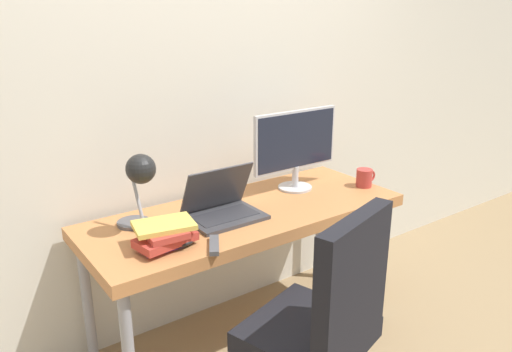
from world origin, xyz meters
TOP-DOWN VIEW (x-y plane):
  - wall_back at (0.00, 0.70)m, footprint 8.00×0.05m
  - desk at (0.00, 0.32)m, footprint 1.63×0.64m
  - laptop at (-0.15, 0.31)m, footprint 0.35×0.26m
  - monitor at (0.40, 0.43)m, footprint 0.55×0.19m
  - desk_lamp at (-0.53, 0.37)m, footprint 0.15×0.28m
  - office_chair at (-0.11, -0.39)m, footprint 0.63×0.61m
  - book_stack at (-0.52, 0.18)m, footprint 0.28×0.22m
  - tv_remote at (-0.35, 0.06)m, footprint 0.12×0.16m
  - mug at (0.74, 0.22)m, footprint 0.13×0.09m
  - game_controller at (-0.46, 0.16)m, footprint 0.14×0.10m

SIDE VIEW (x-z plane):
  - office_chair at x=-0.11m, z-range 0.05..1.05m
  - desk at x=0.00m, z-range 0.31..1.05m
  - tv_remote at x=-0.35m, z-range 0.75..0.77m
  - game_controller at x=-0.46m, z-range 0.75..0.79m
  - mug at x=0.74m, z-range 0.75..0.85m
  - laptop at x=-0.15m, z-range 0.67..0.92m
  - book_stack at x=-0.52m, z-range 0.75..0.86m
  - monitor at x=0.40m, z-range 0.78..1.22m
  - desk_lamp at x=-0.53m, z-range 0.82..1.19m
  - wall_back at x=0.00m, z-range 0.00..2.60m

